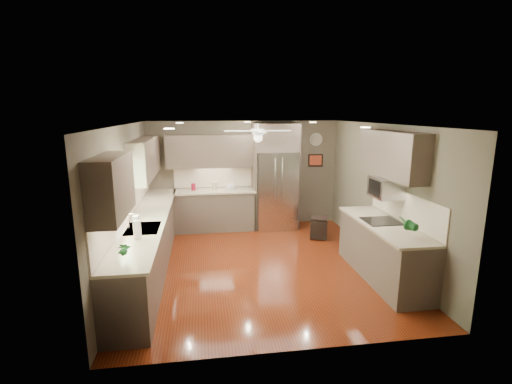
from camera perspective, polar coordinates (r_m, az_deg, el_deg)
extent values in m
plane|color=#51150A|center=(6.84, 0.66, -11.09)|extent=(5.00, 5.00, 0.00)
plane|color=white|center=(6.28, 0.72, 10.34)|extent=(5.00, 5.00, 0.00)
plane|color=brown|center=(8.87, -1.84, 2.80)|extent=(4.50, 0.00, 4.50)
plane|color=brown|center=(4.10, 6.23, -8.72)|extent=(4.50, 0.00, 4.50)
plane|color=brown|center=(6.49, -19.33, -1.44)|extent=(0.00, 5.00, 5.00)
plane|color=brown|center=(7.14, 18.82, -0.20)|extent=(0.00, 5.00, 5.00)
cylinder|color=maroon|center=(8.61, -9.59, 0.78)|extent=(0.11, 0.11, 0.16)
cylinder|color=#C6B594|center=(8.59, -6.42, 0.91)|extent=(0.13, 0.13, 0.20)
imported|color=white|center=(6.27, -17.95, -3.78)|extent=(0.09, 0.10, 0.20)
imported|color=#195A23|center=(4.80, -19.77, -8.31)|extent=(0.16, 0.12, 0.29)
imported|color=#195A23|center=(5.80, 22.21, -4.58)|extent=(0.24, 0.21, 0.37)
imported|color=#C6B594|center=(8.57, -3.91, 0.52)|extent=(0.31, 0.31, 0.06)
cube|color=#4D4038|center=(6.81, -16.12, -7.63)|extent=(0.60, 4.70, 0.90)
cube|color=#B8AB94|center=(6.66, -16.23, -3.82)|extent=(0.65, 4.70, 0.04)
cube|color=beige|center=(6.65, -18.98, -1.56)|extent=(0.02, 4.70, 0.50)
cube|color=#4D4038|center=(8.70, -6.33, -2.86)|extent=(1.85, 0.60, 0.90)
cube|color=#B8AB94|center=(8.58, -6.40, 0.15)|extent=(1.85, 0.65, 0.04)
cube|color=beige|center=(8.82, -6.51, 2.34)|extent=(1.85, 0.02, 0.50)
cube|color=#4D4038|center=(4.81, -21.38, 0.79)|extent=(0.33, 1.20, 0.75)
cube|color=#4D4038|center=(7.63, -16.62, 5.09)|extent=(0.33, 2.40, 0.75)
cube|color=#4D4038|center=(8.58, -6.58, 6.27)|extent=(2.15, 0.33, 0.75)
cube|color=#4D4038|center=(6.46, 20.18, 5.47)|extent=(0.33, 1.70, 0.75)
cube|color=#BFF2B2|center=(5.95, -20.28, 0.24)|extent=(0.01, 1.00, 0.80)
cube|color=brown|center=(5.87, -20.35, 4.35)|extent=(0.05, 1.12, 0.06)
cube|color=brown|center=(6.04, -19.74, -3.74)|extent=(0.05, 1.12, 0.06)
cube|color=brown|center=(5.44, -21.13, -0.91)|extent=(0.05, 0.06, 0.80)
cube|color=brown|center=(6.45, -19.12, 1.22)|extent=(0.05, 0.06, 0.80)
cube|color=silver|center=(6.05, -17.00, -5.47)|extent=(0.50, 0.70, 0.03)
cube|color=#262626|center=(6.06, -16.98, -5.79)|extent=(0.44, 0.62, 0.05)
cylinder|color=silver|center=(6.04, -18.95, -4.37)|extent=(0.02, 0.02, 0.24)
cylinder|color=silver|center=(6.00, -18.47, -3.26)|extent=(0.16, 0.02, 0.02)
cube|color=silver|center=(8.70, 3.04, 0.31)|extent=(0.92, 0.72, 1.82)
cube|color=black|center=(8.43, 3.47, -1.86)|extent=(0.88, 0.02, 0.02)
cube|color=black|center=(8.30, 3.53, 2.11)|extent=(0.01, 0.02, 1.00)
cylinder|color=silver|center=(8.25, 3.03, 2.06)|extent=(0.02, 0.02, 0.90)
cylinder|color=silver|center=(8.28, 4.12, 2.08)|extent=(0.02, 0.02, 0.90)
cube|color=#4D4038|center=(8.58, 3.05, 8.41)|extent=(1.04, 0.60, 0.63)
cube|color=#4D4038|center=(8.67, -0.28, 0.29)|extent=(0.06, 0.60, 1.82)
cube|color=#4D4038|center=(8.86, 6.13, 0.48)|extent=(0.06, 0.60, 1.82)
cube|color=#4D4038|center=(6.54, 18.95, -8.67)|extent=(0.65, 2.20, 0.90)
cube|color=#B8AB94|center=(6.38, 19.12, -4.73)|extent=(0.70, 2.20, 0.04)
cube|color=beige|center=(6.47, 21.89, -2.15)|extent=(0.02, 2.20, 0.50)
cube|color=black|center=(6.46, 18.73, -4.27)|extent=(0.56, 0.52, 0.01)
cube|color=silver|center=(6.52, 19.40, 0.68)|extent=(0.42, 0.55, 0.34)
cube|color=black|center=(6.43, 17.74, 0.63)|extent=(0.02, 0.40, 0.26)
cylinder|color=white|center=(6.58, 0.30, 10.08)|extent=(0.03, 0.03, 0.08)
cylinder|color=white|center=(6.58, 0.30, 9.21)|extent=(0.22, 0.22, 0.10)
sphere|color=white|center=(6.59, 0.30, 8.34)|extent=(0.16, 0.16, 0.16)
cube|color=white|center=(6.64, 3.33, 9.39)|extent=(0.48, 0.11, 0.01)
cube|color=white|center=(6.93, -0.14, 9.53)|extent=(0.11, 0.48, 0.01)
cube|color=white|center=(6.54, -2.77, 9.35)|extent=(0.48, 0.11, 0.01)
cube|color=white|center=(6.24, 0.79, 9.22)|extent=(0.11, 0.48, 0.01)
cylinder|color=white|center=(7.51, -11.68, 10.37)|extent=(0.14, 0.14, 0.01)
cylinder|color=white|center=(7.84, 8.77, 10.55)|extent=(0.14, 0.14, 0.01)
cylinder|color=white|center=(5.02, -13.24, 9.46)|extent=(0.14, 0.14, 0.01)
cylinder|color=white|center=(5.50, 16.47, 9.51)|extent=(0.14, 0.14, 0.01)
cylinder|color=white|center=(8.06, -1.32, 10.73)|extent=(0.14, 0.14, 0.01)
cylinder|color=white|center=(9.13, 9.23, 7.97)|extent=(0.30, 0.03, 0.30)
cylinder|color=silver|center=(9.11, 9.26, 7.96)|extent=(0.29, 0.00, 0.29)
cube|color=black|center=(9.17, 9.13, 4.85)|extent=(0.36, 0.03, 0.30)
cube|color=#AE3C22|center=(9.16, 9.16, 4.84)|extent=(0.30, 0.01, 0.24)
cube|color=black|center=(8.21, 9.63, -5.53)|extent=(0.45, 0.45, 0.40)
cube|color=black|center=(8.14, 9.69, -3.96)|extent=(0.43, 0.43, 0.03)
cylinder|color=white|center=(5.54, -17.81, -5.48)|extent=(0.11, 0.11, 0.25)
cylinder|color=silver|center=(5.53, -17.81, -5.38)|extent=(0.02, 0.02, 0.27)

